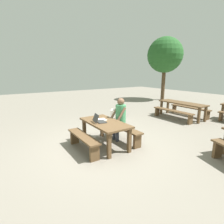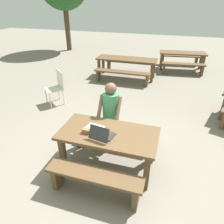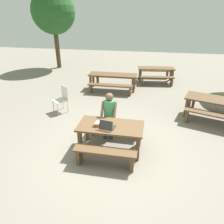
# 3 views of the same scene
# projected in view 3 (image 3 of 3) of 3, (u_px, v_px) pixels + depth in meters

# --- Properties ---
(ground_plane) EXTENTS (30.00, 30.00, 0.00)m
(ground_plane) POSITION_uv_depth(u_px,v_px,m) (111.00, 149.00, 5.48)
(ground_plane) COLOR gray
(picnic_table_front) EXTENTS (1.64, 0.83, 0.72)m
(picnic_table_front) POSITION_uv_depth(u_px,v_px,m) (111.00, 129.00, 5.21)
(picnic_table_front) COLOR brown
(picnic_table_front) RESTS_ON ground
(bench_near) EXTENTS (1.46, 0.30, 0.44)m
(bench_near) POSITION_uv_depth(u_px,v_px,m) (105.00, 154.00, 4.74)
(bench_near) COLOR brown
(bench_near) RESTS_ON ground
(bench_far) EXTENTS (1.46, 0.30, 0.44)m
(bench_far) POSITION_uv_depth(u_px,v_px,m) (115.00, 126.00, 5.93)
(bench_far) COLOR brown
(bench_far) RESTS_ON ground
(laptop) EXTENTS (0.39, 0.37, 0.24)m
(laptop) POSITION_uv_depth(u_px,v_px,m) (107.00, 126.00, 5.01)
(laptop) COLOR #2D2D2D
(laptop) RESTS_ON picnic_table_front
(small_pouch) EXTENTS (0.13, 0.07, 0.08)m
(small_pouch) POSITION_uv_depth(u_px,v_px,m) (96.00, 125.00, 5.10)
(small_pouch) COLOR olive
(small_pouch) RESTS_ON picnic_table_front
(paper_sheet) EXTENTS (0.32, 0.25, 0.00)m
(paper_sheet) POSITION_uv_depth(u_px,v_px,m) (101.00, 123.00, 5.27)
(paper_sheet) COLOR white
(paper_sheet) RESTS_ON picnic_table_front
(person_seated) EXTENTS (0.43, 0.42, 1.32)m
(person_seated) POSITION_uv_depth(u_px,v_px,m) (109.00, 112.00, 5.73)
(person_seated) COLOR #333847
(person_seated) RESTS_ON ground
(plastic_chair) EXTENTS (0.62, 0.62, 0.94)m
(plastic_chair) POSITION_uv_depth(u_px,v_px,m) (62.00, 98.00, 7.36)
(plastic_chair) COLOR silver
(plastic_chair) RESTS_ON ground
(picnic_table_mid) EXTENTS (2.16, 1.39, 0.71)m
(picnic_table_mid) POSITION_uv_depth(u_px,v_px,m) (218.00, 102.00, 6.73)
(picnic_table_mid) COLOR brown
(picnic_table_mid) RESTS_ON ground
(bench_mid_south) EXTENTS (1.81, 0.85, 0.46)m
(bench_mid_south) POSITION_uv_depth(u_px,v_px,m) (214.00, 117.00, 6.34)
(bench_mid_south) COLOR brown
(bench_mid_south) RESTS_ON ground
(bench_mid_north) EXTENTS (1.81, 0.85, 0.46)m
(bench_mid_north) POSITION_uv_depth(u_px,v_px,m) (218.00, 103.00, 7.36)
(bench_mid_north) COLOR brown
(bench_mid_north) RESTS_ON ground
(picnic_table_rear) EXTENTS (1.88, 0.88, 0.71)m
(picnic_table_rear) POSITION_uv_depth(u_px,v_px,m) (156.00, 70.00, 10.54)
(picnic_table_rear) COLOR brown
(picnic_table_rear) RESTS_ON ground
(bench_rear_south) EXTENTS (1.66, 0.50, 0.43)m
(bench_rear_south) POSITION_uv_depth(u_px,v_px,m) (157.00, 79.00, 10.08)
(bench_rear_south) COLOR brown
(bench_rear_south) RESTS_ON ground
(bench_rear_north) EXTENTS (1.66, 0.50, 0.43)m
(bench_rear_north) POSITION_uv_depth(u_px,v_px,m) (154.00, 72.00, 11.23)
(bench_rear_north) COLOR brown
(bench_rear_north) RESTS_ON ground
(picnic_table_distant) EXTENTS (2.18, 0.71, 0.72)m
(picnic_table_distant) POSITION_uv_depth(u_px,v_px,m) (113.00, 76.00, 9.43)
(picnic_table_distant) COLOR brown
(picnic_table_distant) RESTS_ON ground
(bench_distant_south) EXTENTS (1.96, 0.32, 0.43)m
(bench_distant_south) POSITION_uv_depth(u_px,v_px,m) (110.00, 87.00, 8.98)
(bench_distant_south) COLOR brown
(bench_distant_south) RESTS_ON ground
(bench_distant_north) EXTENTS (1.96, 0.32, 0.43)m
(bench_distant_north) POSITION_uv_depth(u_px,v_px,m) (115.00, 78.00, 10.13)
(bench_distant_north) COLOR brown
(bench_distant_north) RESTS_ON ground
(tree_left) EXTENTS (2.53, 2.53, 4.54)m
(tree_left) POSITION_uv_depth(u_px,v_px,m) (53.00, 12.00, 12.05)
(tree_left) COLOR #4C3823
(tree_left) RESTS_ON ground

